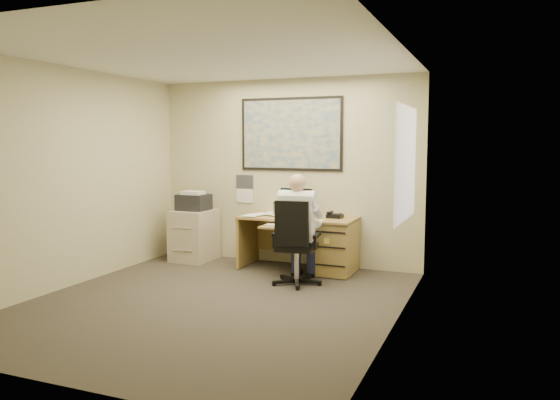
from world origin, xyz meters
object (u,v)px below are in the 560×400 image
at_px(office_chair, 295,260).
at_px(filing_cabinet, 194,230).
at_px(desk, 321,240).
at_px(person, 298,229).

bearing_deg(office_chair, filing_cabinet, 152.65).
bearing_deg(filing_cabinet, office_chair, -22.12).
distance_m(desk, person, 0.79).
distance_m(filing_cabinet, person, 2.08).
bearing_deg(filing_cabinet, desk, 0.97).
xyz_separation_m(desk, filing_cabinet, (-2.01, -0.02, 0.01)).
bearing_deg(desk, person, -96.06).
xyz_separation_m(office_chair, person, (0.00, 0.08, 0.38)).
height_order(desk, filing_cabinet, desk).
height_order(filing_cabinet, office_chair, office_chair).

